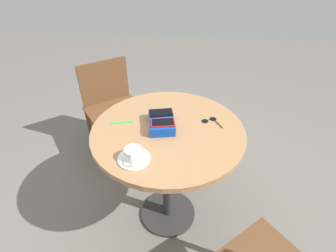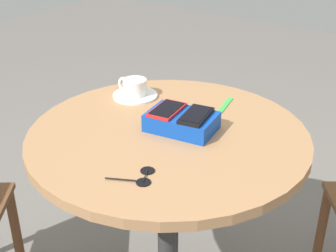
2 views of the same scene
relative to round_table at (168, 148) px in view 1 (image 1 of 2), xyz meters
name	(u,v)px [view 1 (image 1 of 2)]	position (x,y,z in m)	size (l,w,h in m)	color
ground_plane	(168,213)	(0.00, 0.00, -0.62)	(8.00, 8.00, 0.00)	slate
round_table	(168,148)	(0.00, 0.00, 0.00)	(0.84, 0.84, 0.75)	#2D2D2D
phone_box	(161,122)	(-0.02, -0.04, 0.16)	(0.22, 0.16, 0.05)	#0F42AD
phone_black	(161,113)	(-0.07, -0.04, 0.20)	(0.09, 0.14, 0.01)	black
phone_red	(163,123)	(0.02, -0.03, 0.19)	(0.09, 0.14, 0.01)	red
saucer	(134,159)	(0.25, -0.15, 0.14)	(0.16, 0.16, 0.01)	white
coffee_cup	(133,154)	(0.25, -0.15, 0.17)	(0.11, 0.08, 0.05)	white
lanyard_strap	(122,122)	(-0.04, -0.26, 0.14)	(0.13, 0.02, 0.00)	green
sunglasses	(210,121)	(-0.09, 0.24, 0.14)	(0.11, 0.11, 0.01)	black
chair_far_side	(114,108)	(-0.70, -0.50, -0.19)	(0.61, 0.61, 0.80)	brown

